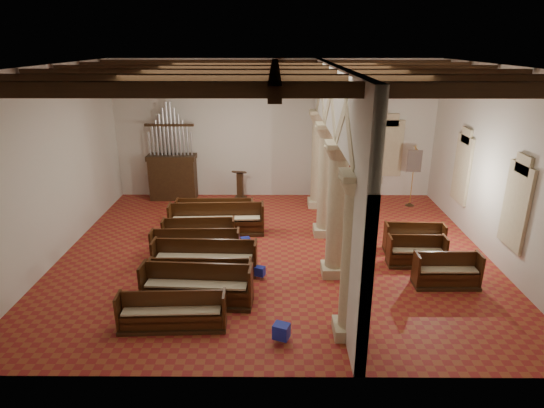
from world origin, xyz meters
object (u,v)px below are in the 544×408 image
at_px(nave_pew_0, 173,317).
at_px(aisle_pew_0, 446,275).
at_px(processional_banner, 412,187).
at_px(pipe_organ, 173,169).
at_px(lectern, 240,187).

height_order(nave_pew_0, aisle_pew_0, aisle_pew_0).
bearing_deg(aisle_pew_0, processional_banner, 82.39).
xyz_separation_m(pipe_organ, processional_banner, (10.31, -0.88, -0.54)).
xyz_separation_m(lectern, nave_pew_0, (-0.97, -9.59, -0.27)).
bearing_deg(pipe_organ, nave_pew_0, -78.43).
height_order(lectern, processional_banner, processional_banner).
height_order(pipe_organ, nave_pew_0, pipe_organ).
relative_size(lectern, aisle_pew_0, 0.76).
bearing_deg(aisle_pew_0, pipe_organ, 140.59).
bearing_deg(processional_banner, pipe_organ, 179.74).
distance_m(lectern, processional_banner, 7.38).
xyz_separation_m(processional_banner, nave_pew_0, (-8.31, -8.89, -0.52)).
xyz_separation_m(lectern, processional_banner, (7.34, -0.70, 0.25)).
height_order(pipe_organ, lectern, pipe_organ).
distance_m(processional_banner, aisle_pew_0, 6.87).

